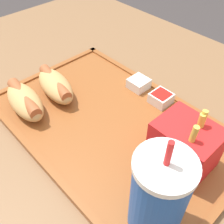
{
  "coord_description": "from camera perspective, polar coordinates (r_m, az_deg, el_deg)",
  "views": [
    {
      "loc": [
        -0.24,
        0.2,
        1.09
      ],
      "look_at": [
        0.01,
        -0.04,
        0.76
      ],
      "focal_mm": 42.0,
      "sensor_mm": 36.0,
      "label": 1
    }
  ],
  "objects": [
    {
      "name": "dining_table",
      "position": [
        0.8,
        -1.63,
        -22.97
      ],
      "size": [
        1.25,
        0.97,
        0.72
      ],
      "color": "brown",
      "rests_on": "ground_plane"
    },
    {
      "name": "sauce_cup_mayo",
      "position": [
        0.58,
        5.84,
        6.26
      ],
      "size": [
        0.04,
        0.04,
        0.02
      ],
      "color": "silver",
      "rests_on": "food_tray"
    },
    {
      "name": "sauce_cup_ketchup",
      "position": [
        0.55,
        10.61,
        3.05
      ],
      "size": [
        0.04,
        0.04,
        0.02
      ],
      "color": "silver",
      "rests_on": "food_tray"
    },
    {
      "name": "food_tray",
      "position": [
        0.51,
        0.0,
        -2.83
      ],
      "size": [
        0.47,
        0.3,
        0.01
      ],
      "color": "brown",
      "rests_on": "dining_table"
    },
    {
      "name": "fries_carton",
      "position": [
        0.43,
        15.61,
        -6.89
      ],
      "size": [
        0.1,
        0.08,
        0.11
      ],
      "color": "red",
      "rests_on": "food_tray"
    },
    {
      "name": "soda_cup",
      "position": [
        0.34,
        10.09,
        -17.46
      ],
      "size": [
        0.07,
        0.07,
        0.17
      ],
      "color": "#194CA5",
      "rests_on": "food_tray"
    },
    {
      "name": "hot_dog_far",
      "position": [
        0.54,
        -18.46,
        2.38
      ],
      "size": [
        0.13,
        0.07,
        0.04
      ],
      "color": "tan",
      "rests_on": "food_tray"
    },
    {
      "name": "hot_dog_near",
      "position": [
        0.57,
        -12.21,
        5.74
      ],
      "size": [
        0.13,
        0.08,
        0.04
      ],
      "color": "tan",
      "rests_on": "food_tray"
    }
  ]
}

